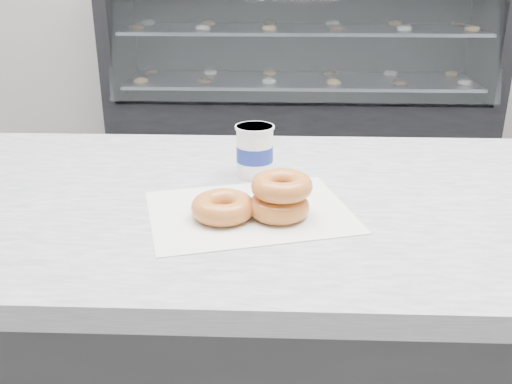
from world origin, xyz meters
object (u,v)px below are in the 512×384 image
display_case (300,94)px  donut_single (223,207)px  coffee_cup (255,151)px  donut_stack (280,196)px

display_case → donut_single: bearing=-94.7°
donut_single → coffee_cup: 0.21m
donut_stack → donut_single: bearing=-174.2°
donut_stack → coffee_cup: size_ratio=1.37×
display_case → coffee_cup: size_ratio=23.10×
coffee_cup → donut_single: bearing=-88.6°
coffee_cup → display_case: bearing=99.6°
donut_stack → coffee_cup: coffee_cup is taller
donut_single → coffee_cup: (0.04, 0.21, 0.03)m
display_case → donut_single: display_case is taller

